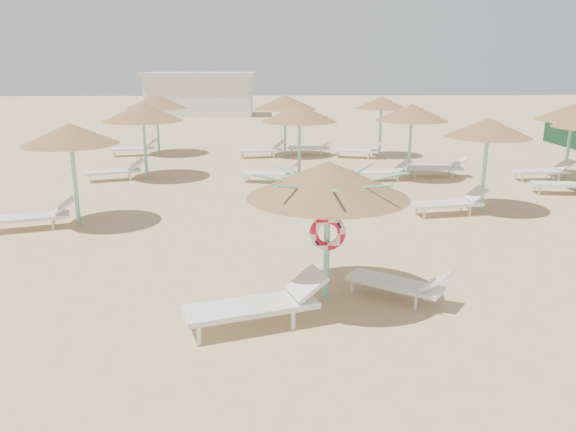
{
  "coord_description": "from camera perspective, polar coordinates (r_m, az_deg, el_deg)",
  "views": [
    {
      "loc": [
        -0.81,
        -9.64,
        4.17
      ],
      "look_at": [
        -0.43,
        0.66,
        1.3
      ],
      "focal_mm": 35.0,
      "sensor_mm": 36.0,
      "label": 1
    }
  ],
  "objects": [
    {
      "name": "ground",
      "position": [
        10.53,
        2.51,
        -7.77
      ],
      "size": [
        120.0,
        120.0,
        0.0
      ],
      "primitive_type": "plane",
      "color": "tan",
      "rests_on": "ground"
    },
    {
      "name": "lounger_main_b",
      "position": [
        10.29,
        11.41,
        -6.71
      ],
      "size": [
        1.83,
        1.53,
        0.68
      ],
      "rotation": [
        0.0,
        0.0,
        -0.62
      ],
      "color": "white",
      "rests_on": "ground"
    },
    {
      "name": "service_hut",
      "position": [
        45.01,
        -8.92,
        12.16
      ],
      "size": [
        8.4,
        4.4,
        3.25
      ],
      "color": "silver",
      "rests_on": "ground"
    },
    {
      "name": "palapa_field",
      "position": [
        20.28,
        6.26,
        10.2
      ],
      "size": [
        19.29,
        14.44,
        2.71
      ],
      "color": "#78D1BB",
      "rests_on": "ground"
    },
    {
      "name": "main_palapa",
      "position": [
        9.61,
        4.09,
        3.64
      ],
      "size": [
        2.82,
        2.82,
        2.53
      ],
      "color": "#78D1BB",
      "rests_on": "ground"
    },
    {
      "name": "lounger_main_a",
      "position": [
        9.13,
        -2.85,
        -8.86
      ],
      "size": [
        2.4,
        1.36,
        0.84
      ],
      "rotation": [
        0.0,
        0.0,
        0.31
      ],
      "color": "white",
      "rests_on": "ground"
    }
  ]
}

